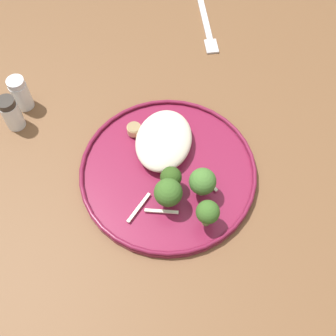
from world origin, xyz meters
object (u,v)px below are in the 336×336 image
at_px(broccoli_floret_split_head, 171,179).
at_px(seared_scallop_tiny_bay, 164,142).
at_px(seared_scallop_front_small, 145,137).
at_px(pepper_shaker, 11,113).
at_px(dinner_plate, 168,171).
at_px(seared_scallop_half_hidden, 134,129).
at_px(seared_scallop_tilted_round, 154,130).
at_px(seared_scallop_right_edge, 146,151).
at_px(dinner_fork, 206,23).
at_px(broccoli_floret_rear_charred, 168,193).
at_px(broccoli_floret_right_tilted, 208,213).
at_px(salt_shaker, 20,93).
at_px(broccoli_floret_beside_noodles, 202,184).
at_px(seared_scallop_on_noodles, 168,120).

bearing_deg(broccoli_floret_split_head, seared_scallop_tiny_bay, -161.66).
height_order(seared_scallop_front_small, pepper_shaker, pepper_shaker).
relative_size(dinner_plate, seared_scallop_half_hidden, 12.13).
distance_m(seared_scallop_tilted_round, seared_scallop_half_hidden, 0.03).
bearing_deg(seared_scallop_right_edge, seared_scallop_tiny_bay, 126.72).
distance_m(broccoli_floret_split_head, dinner_fork, 0.40).
relative_size(dinner_plate, broccoli_floret_rear_charred, 4.72).
xyz_separation_m(broccoli_floret_right_tilted, salt_shaker, (-0.17, -0.36, -0.02)).
xyz_separation_m(dinner_fork, salt_shaker, (0.27, -0.29, 0.03)).
xyz_separation_m(dinner_plate, broccoli_floret_split_head, (0.03, 0.01, 0.03)).
distance_m(seared_scallop_front_small, dinner_fork, 0.32).
xyz_separation_m(seared_scallop_front_small, broccoli_floret_right_tilted, (0.13, 0.12, 0.03)).
distance_m(seared_scallop_tiny_bay, broccoli_floret_rear_charred, 0.11).
xyz_separation_m(seared_scallop_tiny_bay, seared_scallop_right_edge, (0.02, -0.03, -0.00)).
relative_size(seared_scallop_tiny_bay, seared_scallop_right_edge, 1.40).
bearing_deg(broccoli_floret_split_head, dinner_fork, -179.64).
xyz_separation_m(seared_scallop_tiny_bay, broccoli_floret_split_head, (0.08, 0.03, 0.02)).
height_order(seared_scallop_tiny_bay, seared_scallop_half_hidden, seared_scallop_tiny_bay).
bearing_deg(broccoli_floret_beside_noodles, seared_scallop_right_edge, -119.73).
bearing_deg(dinner_plate, seared_scallop_half_hidden, -131.18).
height_order(seared_scallop_tiny_bay, broccoli_floret_beside_noodles, broccoli_floret_beside_noodles).
xyz_separation_m(seared_scallop_right_edge, salt_shaker, (-0.07, -0.24, 0.01)).
bearing_deg(dinner_fork, dinner_plate, -1.24).
bearing_deg(seared_scallop_half_hidden, broccoli_floret_right_tilted, 46.01).
height_order(broccoli_floret_split_head, broccoli_floret_rear_charred, broccoli_floret_rear_charred).
relative_size(seared_scallop_right_edge, broccoli_floret_right_tilted, 0.40).
xyz_separation_m(broccoli_floret_rear_charred, dinner_fork, (-0.42, -0.00, -0.05)).
bearing_deg(dinner_fork, pepper_shaker, -42.48).
bearing_deg(dinner_plate, seared_scallop_tiny_bay, -161.79).
xyz_separation_m(seared_scallop_on_noodles, seared_scallop_tilted_round, (0.03, -0.02, -0.00)).
bearing_deg(seared_scallop_tilted_round, salt_shaker, -95.37).
distance_m(dinner_plate, seared_scallop_half_hidden, 0.10).
bearing_deg(dinner_fork, seared_scallop_right_edge, -8.46).
bearing_deg(broccoli_floret_beside_noodles, seared_scallop_tilted_round, -136.16).
xyz_separation_m(seared_scallop_on_noodles, seared_scallop_right_edge, (0.07, -0.02, -0.00)).
distance_m(seared_scallop_on_noodles, dinner_fork, 0.27).
height_order(seared_scallop_tilted_round, broccoli_floret_right_tilted, broccoli_floret_right_tilted).
distance_m(seared_scallop_half_hidden, pepper_shaker, 0.21).
height_order(broccoli_floret_beside_noodles, salt_shaker, broccoli_floret_beside_noodles).
bearing_deg(salt_shaker, seared_scallop_tiny_bay, 80.46).
relative_size(seared_scallop_tiny_bay, broccoli_floret_beside_noodles, 0.56).
distance_m(broccoli_floret_beside_noodles, dinner_fork, 0.40).
relative_size(broccoli_floret_split_head, pepper_shaker, 0.76).
bearing_deg(broccoli_floret_right_tilted, seared_scallop_on_noodles, -151.40).
relative_size(dinner_plate, dinner_fork, 1.59).
relative_size(broccoli_floret_rear_charred, broccoli_floret_right_tilted, 1.05).
bearing_deg(salt_shaker, seared_scallop_right_edge, 74.77).
relative_size(seared_scallop_front_small, seared_scallop_on_noodles, 1.21).
bearing_deg(pepper_shaker, seared_scallop_tilted_round, 94.87).
xyz_separation_m(dinner_plate, broccoli_floret_rear_charred, (0.06, 0.01, 0.04)).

